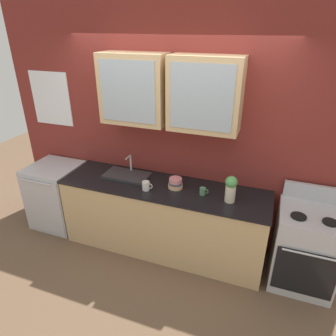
% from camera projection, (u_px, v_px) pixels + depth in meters
% --- Properties ---
extents(ground_plane, '(10.00, 10.00, 0.00)m').
position_uv_depth(ground_plane, '(163.00, 246.00, 3.88)').
color(ground_plane, brown).
extents(back_wall_unit, '(4.45, 0.43, 2.85)m').
position_uv_depth(back_wall_unit, '(173.00, 124.00, 3.49)').
color(back_wall_unit, maroon).
rests_on(back_wall_unit, ground_plane).
extents(counter, '(2.47, 0.68, 0.88)m').
position_uv_depth(counter, '(163.00, 218.00, 3.68)').
color(counter, tan).
rests_on(counter, ground_plane).
extents(stove_range, '(0.63, 0.65, 1.06)m').
position_uv_depth(stove_range, '(305.00, 248.00, 3.18)').
color(stove_range, silver).
rests_on(stove_range, ground_plane).
extents(sink_faucet, '(0.56, 0.31, 0.24)m').
position_uv_depth(sink_faucet, '(127.00, 175.00, 3.71)').
color(sink_faucet, '#2D2D30').
rests_on(sink_faucet, counter).
extents(bowl_stack, '(0.17, 0.17, 0.12)m').
position_uv_depth(bowl_stack, '(175.00, 183.00, 3.44)').
color(bowl_stack, '#E0AD7F').
rests_on(bowl_stack, counter).
extents(vase, '(0.13, 0.13, 0.30)m').
position_uv_depth(vase, '(231.00, 188.00, 3.14)').
color(vase, beige).
rests_on(vase, counter).
extents(cup_near_sink, '(0.12, 0.09, 0.10)m').
position_uv_depth(cup_near_sink, '(146.00, 186.00, 3.40)').
color(cup_near_sink, silver).
rests_on(cup_near_sink, counter).
extents(cup_near_bowls, '(0.10, 0.07, 0.08)m').
position_uv_depth(cup_near_bowls, '(203.00, 191.00, 3.31)').
color(cup_near_bowls, '#4C7F59').
rests_on(cup_near_bowls, counter).
extents(dishwasher, '(0.64, 0.67, 0.88)m').
position_uv_depth(dishwasher, '(58.00, 195.00, 4.17)').
color(dishwasher, silver).
rests_on(dishwasher, ground_plane).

